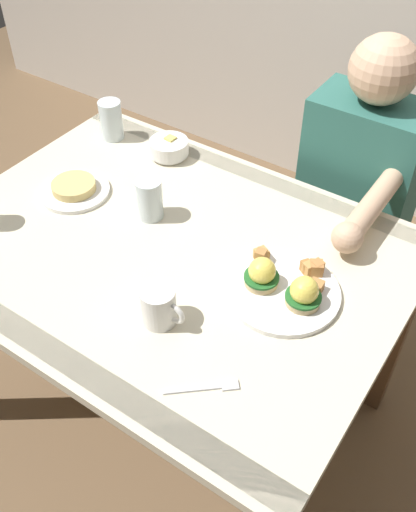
# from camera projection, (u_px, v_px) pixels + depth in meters

# --- Properties ---
(ground_plane) EXTENTS (6.00, 6.00, 0.00)m
(ground_plane) POSITION_uv_depth(u_px,v_px,m) (177.00, 405.00, 1.99)
(ground_plane) COLOR brown
(dining_table) EXTENTS (1.20, 0.90, 0.74)m
(dining_table) POSITION_uv_depth(u_px,v_px,m) (168.00, 276.00, 1.56)
(dining_table) COLOR beige
(dining_table) RESTS_ON ground_plane
(eggs_benedict_plate) EXTENTS (0.27, 0.27, 0.09)m
(eggs_benedict_plate) POSITION_uv_depth(u_px,v_px,m) (284.00, 286.00, 1.35)
(eggs_benedict_plate) COLOR white
(eggs_benedict_plate) RESTS_ON dining_table
(fruit_bowl) EXTENTS (0.12, 0.12, 0.06)m
(fruit_bowl) POSITION_uv_depth(u_px,v_px,m) (169.00, 148.00, 1.76)
(fruit_bowl) COLOR white
(fruit_bowl) RESTS_ON dining_table
(coffee_mug) EXTENTS (0.11, 0.08, 0.09)m
(coffee_mug) POSITION_uv_depth(u_px,v_px,m) (159.00, 305.00, 1.27)
(coffee_mug) COLOR white
(coffee_mug) RESTS_ON dining_table
(fork) EXTENTS (0.13, 0.12, 0.00)m
(fork) POSITION_uv_depth(u_px,v_px,m) (206.00, 387.00, 1.18)
(fork) COLOR silver
(fork) RESTS_ON dining_table
(water_glass_near) EXTENTS (0.07, 0.07, 0.12)m
(water_glass_near) POSITION_uv_depth(u_px,v_px,m) (111.00, 123.00, 1.82)
(water_glass_near) COLOR silver
(water_glass_near) RESTS_ON dining_table
(water_glass_extra) EXTENTS (0.07, 0.07, 0.12)m
(water_glass_extra) POSITION_uv_depth(u_px,v_px,m) (150.00, 201.00, 1.54)
(water_glass_extra) COLOR silver
(water_glass_extra) RESTS_ON dining_table
(side_plate) EXTENTS (0.20, 0.20, 0.04)m
(side_plate) POSITION_uv_depth(u_px,v_px,m) (74.00, 189.00, 1.64)
(side_plate) COLOR white
(side_plate) RESTS_ON dining_table
(diner_person) EXTENTS (0.34, 0.54, 1.14)m
(diner_person) POSITION_uv_depth(u_px,v_px,m) (355.00, 194.00, 1.79)
(diner_person) COLOR #33333D
(diner_person) RESTS_ON ground_plane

